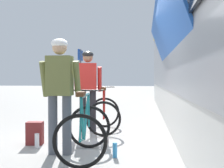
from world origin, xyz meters
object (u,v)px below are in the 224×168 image
(bicycle_near_red, at_px, (104,113))
(platform_sign_post, at_px, (80,68))
(cyclist_near_in_red, at_px, (88,84))
(water_bottle_near_the_bikes, at_px, (115,150))
(bicycle_far_teal, at_px, (85,130))
(water_bottle_by_the_backpack, at_px, (37,141))
(cyclist_far_in_olive, at_px, (60,85))
(backpack_on_platform, at_px, (35,133))

(bicycle_near_red, relative_size, platform_sign_post, 0.48)
(cyclist_near_in_red, relative_size, water_bottle_near_the_bikes, 8.05)
(cyclist_near_in_red, relative_size, bicycle_far_teal, 1.55)
(cyclist_near_in_red, bearing_deg, water_bottle_near_the_bikes, -66.24)
(bicycle_near_red, bearing_deg, water_bottle_by_the_backpack, -121.21)
(cyclist_far_in_olive, height_order, water_bottle_near_the_bikes, cyclist_far_in_olive)
(bicycle_far_teal, relative_size, platform_sign_post, 0.47)
(bicycle_far_teal, bearing_deg, backpack_on_platform, 149.02)
(water_bottle_near_the_bikes, height_order, platform_sign_post, platform_sign_post)
(backpack_on_platform, relative_size, water_bottle_by_the_backpack, 1.68)
(bicycle_near_red, xyz_separation_m, platform_sign_post, (-1.78, 4.94, 1.22))
(bicycle_near_red, distance_m, water_bottle_by_the_backpack, 1.76)
(cyclist_far_in_olive, height_order, water_bottle_by_the_backpack, cyclist_far_in_olive)
(bicycle_near_red, relative_size, bicycle_far_teal, 1.02)
(cyclist_near_in_red, height_order, bicycle_far_teal, cyclist_near_in_red)
(water_bottle_near_the_bikes, relative_size, platform_sign_post, 0.09)
(bicycle_near_red, xyz_separation_m, water_bottle_near_the_bikes, (0.46, -1.86, -0.29))
(platform_sign_post, bearing_deg, backpack_on_platform, -83.13)
(bicycle_far_teal, height_order, water_bottle_near_the_bikes, bicycle_far_teal)
(cyclist_near_in_red, xyz_separation_m, water_bottle_by_the_backpack, (-0.54, -1.48, -0.93))
(cyclist_far_in_olive, bearing_deg, cyclist_near_in_red, 88.77)
(bicycle_near_red, bearing_deg, cyclist_far_in_olive, -102.53)
(bicycle_near_red, relative_size, water_bottle_by_the_backpack, 4.83)
(bicycle_near_red, height_order, backpack_on_platform, bicycle_near_red)
(cyclist_near_in_red, relative_size, water_bottle_by_the_backpack, 7.38)
(backpack_on_platform, relative_size, water_bottle_near_the_bikes, 1.83)
(platform_sign_post, bearing_deg, water_bottle_by_the_backpack, -82.22)
(bicycle_far_teal, height_order, backpack_on_platform, bicycle_far_teal)
(water_bottle_near_the_bikes, distance_m, water_bottle_by_the_backpack, 1.41)
(bicycle_far_teal, distance_m, water_bottle_by_the_backpack, 1.05)
(cyclist_near_in_red, bearing_deg, backpack_on_platform, -117.79)
(bicycle_far_teal, relative_size, water_bottle_by_the_backpack, 4.76)
(cyclist_near_in_red, bearing_deg, cyclist_far_in_olive, -91.23)
(bicycle_near_red, distance_m, platform_sign_post, 5.39)
(cyclist_far_in_olive, bearing_deg, bicycle_far_teal, -14.89)
(cyclist_near_in_red, distance_m, water_bottle_near_the_bikes, 2.23)
(water_bottle_near_the_bikes, bearing_deg, bicycle_far_teal, -173.94)
(cyclist_far_in_olive, xyz_separation_m, water_bottle_by_the_backpack, (-0.50, 0.31, -0.93))
(bicycle_near_red, distance_m, bicycle_far_teal, 1.91)
(cyclist_far_in_olive, height_order, bicycle_far_teal, cyclist_far_in_olive)
(water_bottle_by_the_backpack, bearing_deg, water_bottle_near_the_bikes, -15.37)
(water_bottle_by_the_backpack, bearing_deg, backpack_on_platform, 121.54)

